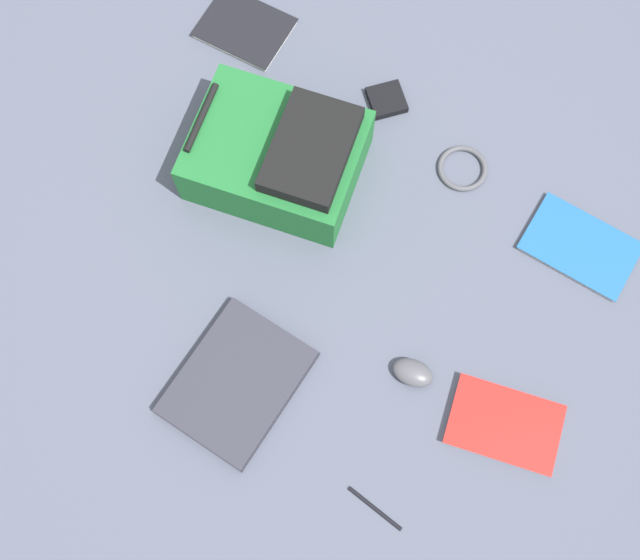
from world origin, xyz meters
The scene contains 10 objects.
ground_plane centered at (0.00, 0.00, 0.00)m, with size 4.17×4.17×0.00m, color #4C5160.
backpack centered at (-0.23, -0.21, 0.08)m, with size 0.36×0.44×0.19m.
laptop centered at (0.30, -0.05, 0.02)m, with size 0.35×0.28×0.03m.
book_red centered at (-0.55, -0.49, 0.01)m, with size 0.19×0.24×0.02m.
book_blue centered at (0.12, 0.53, 0.01)m, with size 0.20×0.27×0.02m.
book_manual centered at (-0.37, 0.54, 0.01)m, with size 0.19×0.28×0.01m.
computer_mouse centered at (0.10, 0.30, 0.02)m, with size 0.06×0.10×0.04m, color #4C4C51.
cable_coil centered at (-0.43, 0.20, 0.01)m, with size 0.13×0.13×0.01m, color #4C4C51.
pen_blue centered at (0.41, 0.35, 0.00)m, with size 0.01×0.01×0.14m, color black.
earbud_pouch centered at (-0.52, -0.06, 0.01)m, with size 0.09×0.09×0.02m, color black.
Camera 1 is at (0.49, 0.25, 1.76)m, focal length 43.21 mm.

